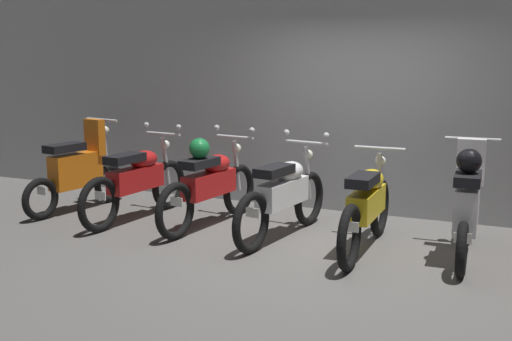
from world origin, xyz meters
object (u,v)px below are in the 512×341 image
Objects in this scene: motorbike_slot_1 at (137,180)px; motorbike_slot_5 at (467,203)px; motorbike_slot_0 at (78,171)px; motorbike_slot_2 at (210,183)px; motorbike_slot_3 at (284,194)px; motorbike_slot_4 at (367,205)px.

motorbike_slot_5 is (3.89, 0.02, 0.07)m from motorbike_slot_1.
motorbike_slot_0 reaches higher than motorbike_slot_2.
motorbike_slot_1 is 1.95m from motorbike_slot_3.
motorbike_slot_1 and motorbike_slot_2 have the same top height.
motorbike_slot_2 is (1.94, -0.02, 0.00)m from motorbike_slot_0.
motorbike_slot_0 is 0.86× the size of motorbike_slot_1.
motorbike_slot_0 is at bearing 177.74° from motorbike_slot_3.
motorbike_slot_2 is 1.00× the size of motorbike_slot_4.
motorbike_slot_4 is (0.97, -0.12, -0.00)m from motorbike_slot_3.
motorbike_slot_0 reaches higher than motorbike_slot_1.
motorbike_slot_1 is at bearing -5.07° from motorbike_slot_0.
motorbike_slot_4 is 1.16× the size of motorbike_slot_5.
motorbike_slot_1 is at bearing -179.76° from motorbike_slot_5.
motorbike_slot_4 is 0.99m from motorbike_slot_5.
motorbike_slot_5 reaches higher than motorbike_slot_2.
motorbike_slot_2 is at bearing 173.66° from motorbike_slot_4.
motorbike_slot_4 is (2.92, -0.15, -0.00)m from motorbike_slot_1.
motorbike_slot_1 is 1.00× the size of motorbike_slot_2.
motorbike_slot_5 is at bearing 0.24° from motorbike_slot_1.
motorbike_slot_4 is at bearing -6.34° from motorbike_slot_2.
motorbike_slot_5 is (4.86, -0.07, 0.04)m from motorbike_slot_0.
motorbike_slot_1 is 3.89m from motorbike_slot_5.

